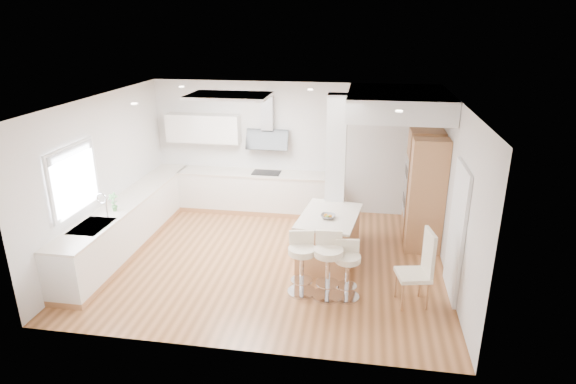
% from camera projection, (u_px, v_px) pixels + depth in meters
% --- Properties ---
extents(ground, '(6.00, 6.00, 0.00)m').
position_uv_depth(ground, '(270.00, 260.00, 8.52)').
color(ground, '#AC6E40').
rests_on(ground, ground).
extents(ceiling, '(6.00, 5.00, 0.02)m').
position_uv_depth(ceiling, '(270.00, 260.00, 8.52)').
color(ceiling, white).
rests_on(ceiling, ground).
extents(wall_back, '(6.00, 0.04, 2.80)m').
position_uv_depth(wall_back, '(292.00, 148.00, 10.37)').
color(wall_back, silver).
rests_on(wall_back, ground).
extents(wall_left, '(0.04, 5.00, 2.80)m').
position_uv_depth(wall_left, '(103.00, 176.00, 8.49)').
color(wall_left, silver).
rests_on(wall_left, ground).
extents(wall_right, '(0.04, 5.00, 2.80)m').
position_uv_depth(wall_right, '(455.00, 195.00, 7.60)').
color(wall_right, silver).
rests_on(wall_right, ground).
extents(skylight, '(4.10, 2.10, 0.06)m').
position_uv_depth(skylight, '(230.00, 96.00, 8.25)').
color(skylight, white).
rests_on(skylight, ground).
extents(window_left, '(0.06, 1.28, 1.07)m').
position_uv_depth(window_left, '(73.00, 176.00, 7.55)').
color(window_left, white).
rests_on(window_left, ground).
extents(doorway_right, '(0.05, 1.00, 2.10)m').
position_uv_depth(doorway_right, '(457.00, 233.00, 7.18)').
color(doorway_right, '#4A413A').
rests_on(doorway_right, ground).
extents(counter_left, '(0.63, 4.50, 1.35)m').
position_uv_depth(counter_left, '(130.00, 221.00, 8.98)').
color(counter_left, tan).
rests_on(counter_left, ground).
extents(counter_back, '(3.62, 0.63, 2.50)m').
position_uv_depth(counter_back, '(248.00, 181.00, 10.49)').
color(counter_back, tan).
rests_on(counter_back, ground).
extents(pillar, '(0.35, 0.35, 2.80)m').
position_uv_depth(pillar, '(336.00, 171.00, 8.77)').
color(pillar, white).
rests_on(pillar, ground).
extents(soffit, '(1.78, 2.20, 0.40)m').
position_uv_depth(soffit, '(398.00, 103.00, 8.62)').
color(soffit, white).
rests_on(soffit, ground).
extents(oven_column, '(0.63, 1.21, 2.10)m').
position_uv_depth(oven_column, '(424.00, 189.00, 8.90)').
color(oven_column, tan).
rests_on(oven_column, ground).
extents(peninsula, '(1.12, 1.53, 0.93)m').
position_uv_depth(peninsula, '(329.00, 238.00, 8.36)').
color(peninsula, tan).
rests_on(peninsula, ground).
extents(bar_stool_a, '(0.52, 0.52, 0.98)m').
position_uv_depth(bar_stool_a, '(302.00, 260.00, 7.33)').
color(bar_stool_a, silver).
rests_on(bar_stool_a, ground).
extents(bar_stool_b, '(0.49, 0.49, 1.03)m').
position_uv_depth(bar_stool_b, '(328.00, 262.00, 7.21)').
color(bar_stool_b, silver).
rests_on(bar_stool_b, ground).
extents(bar_stool_c, '(0.45, 0.45, 0.91)m').
position_uv_depth(bar_stool_c, '(347.00, 267.00, 7.20)').
color(bar_stool_c, silver).
rests_on(bar_stool_c, ground).
extents(dining_chair, '(0.54, 0.54, 1.18)m').
position_uv_depth(dining_chair, '(421.00, 266.00, 7.00)').
color(dining_chair, '#F2E4C5').
rests_on(dining_chair, ground).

